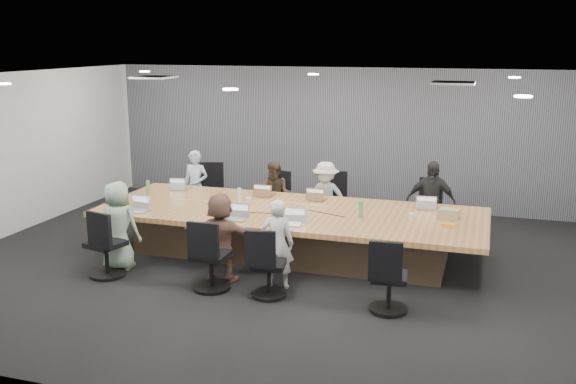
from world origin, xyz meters
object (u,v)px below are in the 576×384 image
(laptop_0, at_px, (182,188))
(person_2, at_px, (325,198))
(conference_table, at_px, (290,231))
(laptop_4, at_px, (138,211))
(chair_7, at_px, (389,283))
(laptop_1, at_px, (265,195))
(chair_6, at_px, (269,270))
(person_4, at_px, (118,225))
(bottle_clear, at_px, (239,195))
(laptop_5, at_px, (236,219))
(person_6, at_px, (277,244))
(person_5, at_px, (221,237))
(chair_4, at_px, (106,249))
(chair_3, at_px, (432,215))
(person_1, at_px, (276,195))
(chair_5, at_px, (211,261))
(bottle_green_left, at_px, (148,187))
(chair_1, at_px, (282,204))
(mug_brown, at_px, (142,199))
(chair_2, at_px, (330,206))
(person_0, at_px, (196,186))
(person_3, at_px, (431,202))
(snack_packet, at_px, (449,225))
(canvas_bag, at_px, (449,214))
(laptop_3, at_px, (428,207))
(laptop_6, at_px, (289,224))
(stapler, at_px, (284,215))
(bottle_green_right, at_px, (361,209))

(laptop_0, xyz_separation_m, person_2, (2.50, 0.55, -0.11))
(conference_table, xyz_separation_m, laptop_4, (-2.23, -0.80, 0.35))
(chair_7, xyz_separation_m, laptop_4, (-4.07, 0.90, 0.37))
(laptop_1, bearing_deg, chair_6, 111.48)
(person_4, height_order, bottle_clear, person_4)
(laptop_5, relative_size, person_6, 0.24)
(person_5, bearing_deg, chair_4, 8.73)
(chair_3, relative_size, person_1, 0.63)
(chair_5, relative_size, bottle_green_left, 3.37)
(laptop_4, bearing_deg, chair_1, 67.33)
(mug_brown, bearing_deg, chair_2, 36.91)
(chair_4, bearing_deg, bottle_clear, 71.67)
(laptop_0, bearing_deg, person_0, -96.16)
(laptop_5, bearing_deg, person_3, 37.13)
(chair_3, xyz_separation_m, person_1, (-2.73, -0.35, 0.23))
(person_0, bearing_deg, chair_3, 3.98)
(laptop_1, xyz_separation_m, snack_packet, (3.13, -0.98, 0.01))
(person_1, distance_m, mug_brown, 2.42)
(chair_2, xyz_separation_m, laptop_4, (-2.46, -2.50, 0.35))
(canvas_bag, bearing_deg, bottle_green_left, 179.31)
(person_6, bearing_deg, person_2, -99.83)
(laptop_3, height_order, laptop_6, same)
(canvas_bag, xyz_separation_m, snack_packet, (0.03, -0.39, -0.06))
(laptop_5, distance_m, snack_packet, 3.09)
(person_2, bearing_deg, chair_3, 5.61)
(laptop_6, bearing_deg, conference_table, 99.47)
(person_4, distance_m, bottle_green_left, 1.69)
(person_5, height_order, person_6, person_5)
(laptop_3, xyz_separation_m, canvas_bag, (0.37, -0.59, 0.07))
(laptop_4, xyz_separation_m, stapler, (2.27, 0.38, 0.02))
(bottle_green_right, bearing_deg, laptop_1, 153.94)
(stapler, xyz_separation_m, snack_packet, (2.40, 0.24, -0.01))
(person_2, height_order, laptop_4, person_2)
(person_3, height_order, canvas_bag, person_3)
(laptop_3, bearing_deg, laptop_1, -3.12)
(stapler, bearing_deg, laptop_1, 133.37)
(chair_3, distance_m, chair_7, 3.41)
(bottle_green_right, bearing_deg, bottle_green_left, 174.46)
(laptop_0, distance_m, laptop_4, 1.60)
(chair_3, height_order, chair_6, chair_3)
(chair_7, distance_m, laptop_1, 3.58)
(conference_table, bearing_deg, chair_3, 39.81)
(chair_4, xyz_separation_m, bottle_green_right, (3.37, 1.60, 0.46))
(canvas_bag, bearing_deg, chair_7, -106.67)
(chair_7, height_order, canvas_bag, canvas_bag)
(laptop_0, relative_size, canvas_bag, 0.99)
(canvas_bag, bearing_deg, chair_3, 103.88)
(laptop_0, bearing_deg, laptop_4, 85.35)
(person_2, bearing_deg, chair_4, -134.18)
(chair_2, relative_size, person_0, 0.60)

